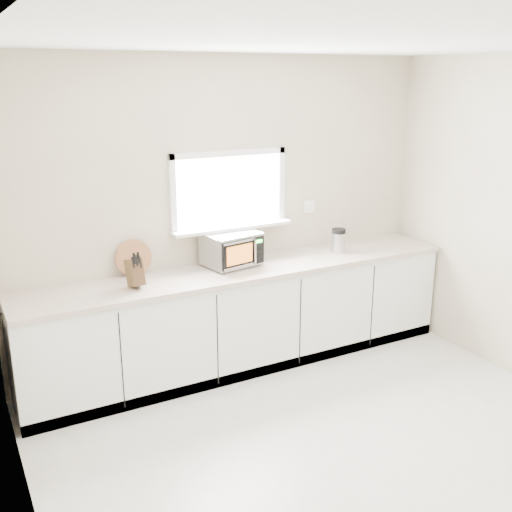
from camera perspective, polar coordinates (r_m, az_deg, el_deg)
ground at (r=4.32m, az=9.83°, el=-19.04°), size 4.00×4.00×0.00m
back_wall at (r=5.34m, az=-2.64°, el=4.32°), size 4.00×0.17×2.70m
cabinets at (r=5.36m, az=-1.14°, el=-5.97°), size 3.92×0.60×0.88m
countertop at (r=5.20m, az=-1.12°, el=-1.32°), size 3.92×0.64×0.04m
microwave at (r=5.21m, az=-2.33°, el=0.71°), size 0.51×0.43×0.29m
knife_block at (r=4.77m, az=-11.47°, el=-1.49°), size 0.12×0.21×0.29m
cutting_board at (r=5.05m, az=-11.59°, el=-0.15°), size 0.31×0.07×0.31m
coffee_grinder at (r=5.66m, az=7.85°, el=1.47°), size 0.15×0.15×0.23m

